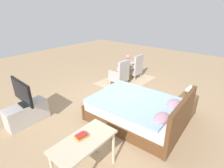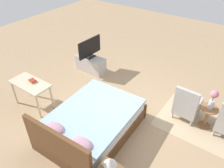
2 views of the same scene
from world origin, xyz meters
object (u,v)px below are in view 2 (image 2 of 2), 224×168
object	(u,v)px
flower_vase	(213,98)
vanity_desk	(31,86)
armchair_by_window_right	(187,106)
tv_flatscreen	(90,48)
table_lamp	(110,163)
tv_stand	(91,64)
bed	(92,124)
side_table	(207,115)
book_stack	(33,81)

from	to	relation	value
flower_vase	vanity_desk	size ratio (longest dim) A/B	0.46
armchair_by_window_right	vanity_desk	bearing A→B (deg)	28.58
tv_flatscreen	table_lamp	bearing A→B (deg)	134.75
tv_stand	tv_flatscreen	world-z (taller)	tv_flatscreen
bed	side_table	size ratio (longest dim) A/B	4.09
tv_flatscreen	book_stack	world-z (taller)	tv_flatscreen
armchair_by_window_right	book_stack	size ratio (longest dim) A/B	4.38
side_table	tv_stand	xyz separation A→B (m)	(3.73, -0.34, -0.10)
armchair_by_window_right	tv_flatscreen	size ratio (longest dim) A/B	1.00
bed	side_table	bearing A→B (deg)	-139.52
tv_flatscreen	bed	bearing A→B (deg)	130.43
side_table	flower_vase	world-z (taller)	flower_vase
tv_flatscreen	vanity_desk	xyz separation A→B (m)	(0.09, 2.17, -0.20)
book_stack	bed	bearing A→B (deg)	-178.43
flower_vase	side_table	bearing A→B (deg)	180.00
armchair_by_window_right	bed	bearing A→B (deg)	48.27
side_table	tv_stand	bearing A→B (deg)	-5.23
table_lamp	tv_stand	world-z (taller)	table_lamp
table_lamp	tv_flatscreen	distance (m)	4.01
armchair_by_window_right	book_stack	distance (m)	3.76
tv_flatscreen	book_stack	xyz separation A→B (m)	(0.06, 2.09, -0.07)
flower_vase	table_lamp	distance (m)	2.67
armchair_by_window_right	book_stack	world-z (taller)	armchair_by_window_right
side_table	book_stack	bearing A→B (deg)	24.75
armchair_by_window_right	tv_flatscreen	distance (m)	3.30
side_table	table_lamp	world-z (taller)	table_lamp
side_table	tv_flatscreen	size ratio (longest dim) A/B	0.59
armchair_by_window_right	table_lamp	xyz separation A→B (m)	(0.42, 2.50, 0.35)
bed	book_stack	distance (m)	1.86
tv_stand	vanity_desk	xyz separation A→B (m)	(0.09, 2.17, 0.37)
tv_flatscreen	book_stack	bearing A→B (deg)	88.26
tv_flatscreen	side_table	bearing A→B (deg)	174.77
bed	table_lamp	bearing A→B (deg)	143.34
tv_stand	vanity_desk	world-z (taller)	vanity_desk
side_table	vanity_desk	size ratio (longest dim) A/B	0.52
vanity_desk	armchair_by_window_right	bearing A→B (deg)	-151.42
flower_vase	table_lamp	bearing A→B (deg)	70.11
table_lamp	bed	bearing A→B (deg)	-36.66
table_lamp	tv_stand	distance (m)	4.04
armchair_by_window_right	book_stack	xyz separation A→B (m)	(3.31, 1.74, 0.36)
side_table	tv_flatscreen	distance (m)	3.78
table_lamp	tv_stand	xyz separation A→B (m)	(2.82, -2.85, -0.49)
vanity_desk	side_table	bearing A→B (deg)	-154.45
flower_vase	book_stack	world-z (taller)	flower_vase
tv_stand	vanity_desk	bearing A→B (deg)	87.62
tv_stand	side_table	bearing A→B (deg)	174.77
bed	table_lamp	distance (m)	1.42
armchair_by_window_right	tv_flatscreen	xyz separation A→B (m)	(3.25, -0.35, 0.43)
bed	flower_vase	world-z (taller)	flower_vase
armchair_by_window_right	vanity_desk	distance (m)	3.81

